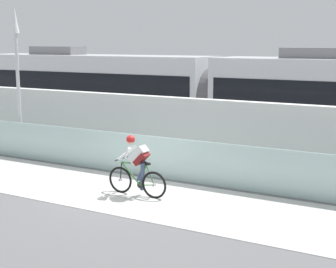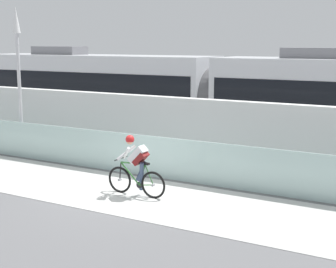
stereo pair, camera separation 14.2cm
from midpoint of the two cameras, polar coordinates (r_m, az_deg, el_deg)
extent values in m
plane|color=slate|center=(13.70, -4.82, -6.72)|extent=(200.00, 200.00, 0.00)
cube|color=silver|center=(13.70, -4.83, -6.69)|extent=(32.00, 3.20, 0.01)
cube|color=silver|center=(15.06, -0.94, -2.68)|extent=(32.00, 0.05, 1.24)
cube|color=white|center=(16.51, 2.18, 0.21)|extent=(32.00, 0.36, 2.22)
cube|color=#595654|center=(18.93, 5.57, -1.95)|extent=(32.00, 0.08, 0.01)
cube|color=#595654|center=(20.23, 7.19, -1.19)|extent=(32.00, 0.08, 0.01)
cube|color=silver|center=(22.43, -8.47, 4.80)|extent=(11.00, 2.50, 3.10)
cube|color=black|center=(22.40, -8.49, 5.69)|extent=(10.56, 2.54, 1.04)
cube|color=#14724C|center=(22.60, -8.38, 1.34)|extent=(10.78, 2.53, 0.28)
cube|color=slate|center=(23.59, -12.45, 9.14)|extent=(2.40, 1.10, 0.36)
cube|color=#232326|center=(24.90, -14.82, 1.53)|extent=(1.40, 1.88, 0.20)
cylinder|color=black|center=(24.41, -15.98, 1.16)|extent=(0.60, 0.10, 0.60)
cylinder|color=black|center=(25.43, -13.70, 1.62)|extent=(0.60, 0.10, 0.60)
cube|color=#232326|center=(20.70, -0.60, 0.15)|extent=(1.40, 1.88, 0.20)
cylinder|color=black|center=(20.10, -1.61, -0.33)|extent=(0.60, 0.10, 0.60)
cylinder|color=black|center=(21.33, 0.36, 0.29)|extent=(0.60, 0.10, 0.60)
cube|color=black|center=(26.10, -18.05, 5.16)|extent=(0.16, 2.54, 2.94)
cube|color=slate|center=(18.18, 16.25, 8.71)|extent=(2.40, 1.10, 0.36)
cube|color=#232326|center=(18.93, 11.22, -1.00)|extent=(1.40, 1.88, 0.20)
cylinder|color=black|center=(18.27, 10.52, -1.57)|extent=(0.60, 0.10, 0.60)
cylinder|color=black|center=(19.62, 11.86, -0.81)|extent=(0.60, 0.10, 0.60)
cylinder|color=#59595B|center=(19.48, 5.12, 4.05)|extent=(0.60, 2.30, 2.30)
torus|color=black|center=(13.73, -5.66, -5.13)|extent=(0.72, 0.06, 0.72)
cylinder|color=#99999E|center=(13.73, -5.66, -5.13)|extent=(0.07, 0.10, 0.07)
torus|color=black|center=(13.18, -1.88, -5.74)|extent=(0.72, 0.06, 0.72)
cylinder|color=#99999E|center=(13.18, -1.88, -5.74)|extent=(0.07, 0.10, 0.07)
cylinder|color=#337233|center=(13.49, -4.49, -4.45)|extent=(0.60, 0.04, 0.58)
cylinder|color=#337233|center=(13.29, -3.13, -4.59)|extent=(0.22, 0.04, 0.59)
cylinder|color=#337233|center=(13.37, -4.19, -3.29)|extent=(0.76, 0.04, 0.07)
cylinder|color=#337233|center=(13.29, -2.67, -5.74)|extent=(0.43, 0.03, 0.09)
cylinder|color=#337233|center=(13.17, -2.35, -4.58)|extent=(0.27, 0.02, 0.53)
cylinder|color=black|center=(13.65, -5.59, -4.16)|extent=(0.08, 0.03, 0.49)
cube|color=black|center=(13.16, -2.81, -3.34)|extent=(0.24, 0.10, 0.05)
cylinder|color=black|center=(13.56, -5.53, -2.76)|extent=(0.03, 0.58, 0.03)
cylinder|color=#262628|center=(13.41, -3.45, -5.74)|extent=(0.18, 0.02, 0.18)
cube|color=silver|center=(13.23, -3.63, -2.32)|extent=(0.50, 0.28, 0.51)
cube|color=maroon|center=(13.20, -3.29, -2.75)|extent=(0.38, 0.30, 0.38)
sphere|color=tan|center=(13.29, -4.52, -0.76)|extent=(0.20, 0.20, 0.20)
sphere|color=red|center=(13.28, -4.52, -0.61)|extent=(0.23, 0.23, 0.23)
cylinder|color=silver|center=(13.42, -4.92, -2.11)|extent=(0.44, 0.41, 0.41)
cylinder|color=silver|center=(13.42, -4.92, -2.11)|extent=(0.44, 0.41, 0.41)
cylinder|color=#384766|center=(13.31, -3.20, -4.77)|extent=(0.29, 0.33, 0.80)
cylinder|color=#384766|center=(13.27, -3.21, -4.18)|extent=(0.29, 0.33, 0.54)
cylinder|color=gray|center=(19.03, -16.29, -1.96)|extent=(0.24, 0.24, 0.20)
cylinder|color=silver|center=(18.71, -16.62, 4.34)|extent=(0.12, 0.12, 4.20)
cone|color=white|center=(18.64, -17.02, 12.15)|extent=(0.28, 0.28, 0.90)
camera|label=1|loc=(0.07, -90.26, -0.05)|focal=54.35mm
camera|label=2|loc=(0.07, 89.74, 0.05)|focal=54.35mm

